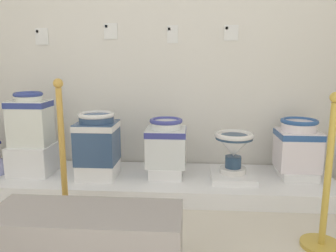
{
  "coord_description": "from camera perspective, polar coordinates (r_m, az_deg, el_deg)",
  "views": [
    {
      "loc": [
        1.98,
        -0.12,
        1.13
      ],
      "look_at": [
        1.78,
        2.66,
        0.58
      ],
      "focal_mm": 35.52,
      "sensor_mm": 36.0,
      "label": 1
    }
  ],
  "objects": [
    {
      "name": "antique_toilet_broad_patterned",
      "position": [
        3.15,
        -22.6,
        1.29
      ],
      "size": [
        0.34,
        0.25,
        0.47
      ],
      "color": "white",
      "rests_on": "plinth_block_broad_patterned"
    },
    {
      "name": "display_platform",
      "position": [
        2.98,
        -0.62,
        -9.73
      ],
      "size": [
        2.92,
        0.76,
        0.13
      ],
      "primitive_type": "cube",
      "color": "white",
      "rests_on": "ground_plane"
    },
    {
      "name": "antique_toilet_squat_floral",
      "position": [
        2.9,
        -12.06,
        -1.77
      ],
      "size": [
        0.34,
        0.34,
        0.43
      ],
      "color": "#344E74",
      "rests_on": "plinth_block_squat_floral"
    },
    {
      "name": "wall_back",
      "position": [
        3.25,
        -0.02,
        19.59
      ],
      "size": [
        3.7,
        0.06,
        3.22
      ],
      "primitive_type": "cube",
      "color": "white",
      "rests_on": "ground_plane"
    },
    {
      "name": "plinth_block_squat_floral",
      "position": [
        2.97,
        -11.82,
        -7.32
      ],
      "size": [
        0.32,
        0.32,
        0.13
      ],
      "primitive_type": "cube",
      "color": "white",
      "rests_on": "display_platform"
    },
    {
      "name": "plinth_block_pale_glazed",
      "position": [
        3.16,
        21.02,
        -7.41
      ],
      "size": [
        0.29,
        0.37,
        0.07
      ],
      "primitive_type": "cube",
      "color": "white",
      "rests_on": "display_platform"
    },
    {
      "name": "info_placard_second",
      "position": [
        3.28,
        -9.83,
        15.77
      ],
      "size": [
        0.13,
        0.01,
        0.15
      ],
      "color": "white"
    },
    {
      "name": "plinth_block_broad_patterned",
      "position": [
        3.23,
        -22.11,
        -5.26
      ],
      "size": [
        0.36,
        0.35,
        0.26
      ],
      "primitive_type": "cube",
      "color": "white",
      "rests_on": "display_platform"
    },
    {
      "name": "stanchion_post_near_right",
      "position": [
        2.26,
        25.36,
        -11.91
      ],
      "size": [
        0.25,
        0.25,
        0.96
      ],
      "color": "gold",
      "rests_on": "ground_plane"
    },
    {
      "name": "plinth_block_central_ornate",
      "position": [
        2.94,
        11.02,
        -8.35
      ],
      "size": [
        0.37,
        0.4,
        0.05
      ],
      "primitive_type": "cube",
      "color": "white",
      "rests_on": "display_platform"
    },
    {
      "name": "antique_toilet_central_ornate",
      "position": [
        2.86,
        11.22,
        -3.38
      ],
      "size": [
        0.33,
        0.33,
        0.35
      ],
      "color": "white",
      "rests_on": "plinth_block_central_ornate"
    },
    {
      "name": "info_placard_third",
      "position": [
        3.19,
        0.78,
        15.48
      ],
      "size": [
        0.1,
        0.01,
        0.16
      ],
      "color": "white"
    },
    {
      "name": "stanchion_post_near_left",
      "position": [
        2.37,
        -17.35,
        -9.3
      ],
      "size": [
        0.24,
        0.24,
        1.02
      ],
      "color": "gold",
      "rests_on": "ground_plane"
    },
    {
      "name": "antique_toilet_pale_glazed",
      "position": [
        3.09,
        21.36,
        -2.78
      ],
      "size": [
        0.35,
        0.33,
        0.44
      ],
      "color": "white",
      "rests_on": "plinth_block_pale_glazed"
    },
    {
      "name": "info_placard_fourth",
      "position": [
        3.2,
        10.77,
        15.46
      ],
      "size": [
        0.13,
        0.01,
        0.14
      ],
      "color": "white"
    },
    {
      "name": "plinth_block_slender_white",
      "position": [
        2.95,
        -0.32,
        -7.6
      ],
      "size": [
        0.28,
        0.32,
        0.1
      ],
      "primitive_type": "cube",
      "color": "white",
      "rests_on": "display_platform"
    },
    {
      "name": "info_placard_first",
      "position": [
        3.49,
        -20.85,
        14.2
      ],
      "size": [
        0.13,
        0.01,
        0.15
      ],
      "color": "white"
    },
    {
      "name": "museum_bench",
      "position": [
        1.84,
        -13.67,
        -19.62
      ],
      "size": [
        0.95,
        0.36,
        0.4
      ],
      "primitive_type": "cube",
      "color": "gray",
      "rests_on": "ground_plane"
    },
    {
      "name": "antique_toilet_slender_white",
      "position": [
        2.88,
        -0.33,
        -2.67
      ],
      "size": [
        0.35,
        0.31,
        0.41
      ],
      "color": "white",
      "rests_on": "plinth_block_slender_white"
    }
  ]
}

